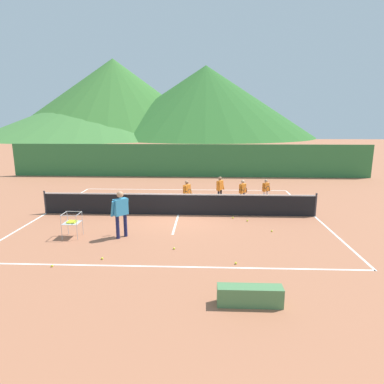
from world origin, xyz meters
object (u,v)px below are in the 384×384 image
tennis_ball_3 (52,266)px  courtside_bench (250,296)px  tennis_ball_2 (174,248)px  student_3 (266,189)px  tennis_ball_4 (247,221)px  tennis_ball_6 (102,258)px  tennis_ball_5 (236,263)px  ball_cart (72,222)px  instructor (121,210)px  student_2 (243,190)px  tennis_ball_1 (233,218)px  tennis_net (178,204)px  student_0 (187,191)px  student_1 (220,187)px  tennis_ball_0 (272,231)px

tennis_ball_3 → courtside_bench: courtside_bench is taller
tennis_ball_2 → courtside_bench: size_ratio=0.05×
student_3 → courtside_bench: (-2.06, -9.75, -0.50)m
tennis_ball_4 → tennis_ball_6: size_ratio=1.00×
tennis_ball_2 → tennis_ball_5: size_ratio=1.00×
ball_cart → courtside_bench: bearing=-36.1°
instructor → tennis_ball_2: (2.00, -1.08, -1.00)m
student_2 → tennis_ball_1: 2.47m
tennis_ball_1 → tennis_net: bearing=169.1°
student_0 → student_2: student_0 is taller
tennis_ball_2 → tennis_ball_4: bearing=48.7°
student_0 → ball_cart: 5.81m
ball_cart → student_3: bearing=34.7°
tennis_net → tennis_ball_5: 5.55m
tennis_net → student_1: bearing=50.1°
tennis_ball_5 → tennis_ball_6: (-4.06, 0.17, 0.00)m
tennis_net → courtside_bench: (2.25, -7.30, -0.27)m
student_0 → tennis_ball_4: size_ratio=19.75×
tennis_ball_5 → tennis_ball_4: bearing=78.6°
tennis_ball_2 → tennis_ball_5: (1.94, -1.06, 0.00)m
instructor → ball_cart: (-1.79, -0.06, -0.45)m
ball_cart → tennis_ball_5: ball_cart is taller
student_0 → tennis_ball_4: student_0 is taller
student_3 → tennis_ball_2: bearing=-122.4°
student_1 → tennis_ball_0: (1.81, -4.48, -0.78)m
student_0 → tennis_ball_3: bearing=-117.7°
instructor → student_1: 6.51m
student_0 → tennis_ball_1: student_0 is taller
ball_cart → tennis_ball_2: 3.97m
instructor → tennis_ball_3: 3.07m
student_1 → student_2: student_1 is taller
tennis_ball_5 → tennis_ball_3: bearing=-175.7°
tennis_ball_3 → tennis_ball_6: (1.30, 0.57, 0.00)m
student_1 → student_3: student_1 is taller
tennis_net → tennis_ball_4: tennis_net is taller
tennis_ball_4 → tennis_ball_5: 4.33m
student_2 → tennis_ball_5: (-0.93, -6.91, -0.74)m
tennis_net → tennis_ball_6: tennis_net is taller
tennis_net → student_1: student_1 is taller
tennis_ball_1 → tennis_ball_2: bearing=-121.8°
student_2 → tennis_ball_2: size_ratio=19.01×
student_3 → tennis_ball_4: 3.63m
tennis_ball_4 → student_3: bearing=68.2°
tennis_ball_3 → tennis_ball_5: 5.38m
student_0 → tennis_ball_5: bearing=-74.2°
student_2 → tennis_ball_6: (-4.99, -6.74, -0.74)m
tennis_ball_2 → tennis_ball_0: bearing=28.0°
instructor → student_0: bearing=63.2°
student_1 → tennis_ball_4: size_ratio=19.94×
instructor → courtside_bench: instructor is taller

